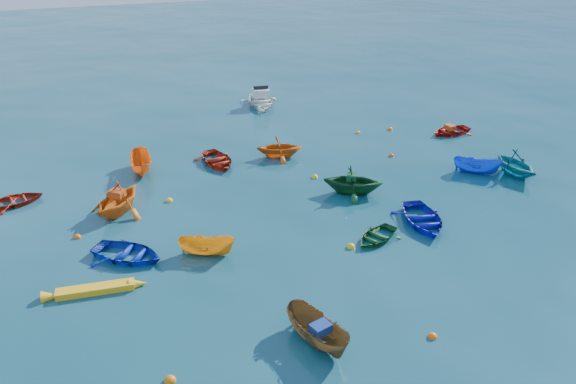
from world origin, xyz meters
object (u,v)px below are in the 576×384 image
object	(u,v)px
dinghy_blue_sw	(128,258)
dinghy_blue_se	(422,224)
motorboat_white	(261,105)
kayak_yellow	(96,292)

from	to	relation	value
dinghy_blue_sw	dinghy_blue_se	size ratio (longest dim) A/B	0.94
dinghy_blue_se	motorboat_white	bearing A→B (deg)	106.08
dinghy_blue_se	motorboat_white	size ratio (longest dim) A/B	0.84
dinghy_blue_se	kayak_yellow	xyz separation A→B (m)	(-14.90, -0.23, 0.00)
kayak_yellow	dinghy_blue_sw	bearing A→B (deg)	-29.63
dinghy_blue_sw	dinghy_blue_se	xyz separation A→B (m)	(13.46, -1.81, 0.00)
kayak_yellow	motorboat_white	bearing A→B (deg)	-27.49
dinghy_blue_sw	kayak_yellow	distance (m)	2.49
dinghy_blue_se	kayak_yellow	size ratio (longest dim) A/B	0.94
dinghy_blue_sw	motorboat_white	size ratio (longest dim) A/B	0.79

